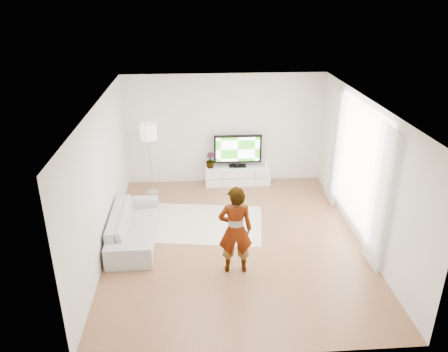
{
  "coord_description": "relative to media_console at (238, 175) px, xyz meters",
  "views": [
    {
      "loc": [
        -0.75,
        -7.52,
        4.72
      ],
      "look_at": [
        -0.19,
        0.4,
        1.25
      ],
      "focal_mm": 35.0,
      "sensor_mm": 36.0,
      "label": 1
    }
  ],
  "objects": [
    {
      "name": "window",
      "position": [
        2.16,
        -2.46,
        1.22
      ],
      "size": [
        0.01,
        2.6,
        2.5
      ],
      "primitive_type": "cube",
      "color": "white",
      "rests_on": "wall_right"
    },
    {
      "name": "television",
      "position": [
        0.0,
        0.03,
        0.69
      ],
      "size": [
        1.21,
        0.24,
        0.84
      ],
      "color": "black",
      "rests_on": "media_console"
    },
    {
      "name": "sofa",
      "position": [
        -2.35,
        -2.58,
        0.09
      ],
      "size": [
        0.89,
        2.22,
        0.65
      ],
      "primitive_type": "imported",
      "rotation": [
        0.0,
        0.0,
        1.58
      ],
      "color": "beige",
      "rests_on": "floor"
    },
    {
      "name": "ceiling",
      "position": [
        -0.32,
        -2.76,
        2.57
      ],
      "size": [
        6.0,
        6.0,
        0.0
      ],
      "primitive_type": "plane",
      "color": "white",
      "rests_on": "wall_back"
    },
    {
      "name": "floor_lamp",
      "position": [
        -2.16,
        -0.4,
        1.28
      ],
      "size": [
        0.4,
        0.4,
        1.78
      ],
      "color": "silver",
      "rests_on": "floor"
    },
    {
      "name": "wall_back",
      "position": [
        -0.32,
        0.24,
        1.17
      ],
      "size": [
        5.0,
        0.02,
        2.8
      ],
      "primitive_type": "cube",
      "color": "white",
      "rests_on": "floor"
    },
    {
      "name": "potted_plant",
      "position": [
        -0.7,
        0.0,
        0.43
      ],
      "size": [
        0.29,
        0.29,
        0.4
      ],
      "primitive_type": "imported",
      "rotation": [
        0.0,
        0.0,
        -0.39
      ],
      "color": "#3F7238",
      "rests_on": "media_console"
    },
    {
      "name": "media_console",
      "position": [
        0.0,
        0.0,
        0.0
      ],
      "size": [
        1.65,
        0.47,
        0.47
      ],
      "color": "white",
      "rests_on": "floor"
    },
    {
      "name": "player",
      "position": [
        -0.42,
        -3.76,
        0.6
      ],
      "size": [
        0.61,
        0.41,
        1.65
      ],
      "primitive_type": "imported",
      "rotation": [
        0.0,
        0.0,
        3.12
      ],
      "color": "#334772",
      "rests_on": "rug"
    },
    {
      "name": "curtain_far",
      "position": [
        2.08,
        -1.16,
        1.12
      ],
      "size": [
        0.04,
        0.7,
        2.6
      ],
      "primitive_type": "cube",
      "color": "white",
      "rests_on": "floor"
    },
    {
      "name": "wall_front",
      "position": [
        -0.32,
        -5.76,
        1.17
      ],
      "size": [
        5.0,
        0.02,
        2.8
      ],
      "primitive_type": "cube",
      "color": "white",
      "rests_on": "floor"
    },
    {
      "name": "wall_left",
      "position": [
        -2.82,
        -2.76,
        1.17
      ],
      "size": [
        0.02,
        6.0,
        2.8
      ],
      "primitive_type": "cube",
      "color": "white",
      "rests_on": "floor"
    },
    {
      "name": "curtain_near",
      "position": [
        2.08,
        -3.76,
        1.12
      ],
      "size": [
        0.04,
        0.7,
        2.6
      ],
      "primitive_type": "cube",
      "color": "white",
      "rests_on": "floor"
    },
    {
      "name": "game_console",
      "position": [
        0.72,
        -0.0,
        0.36
      ],
      "size": [
        0.06,
        0.18,
        0.25
      ],
      "rotation": [
        0.0,
        0.0,
        -0.04
      ],
      "color": "white",
      "rests_on": "media_console"
    },
    {
      "name": "floor",
      "position": [
        -0.32,
        -2.76,
        -0.23
      ],
      "size": [
        6.0,
        6.0,
        0.0
      ],
      "primitive_type": "plane",
      "color": "#9F6B47",
      "rests_on": "ground"
    },
    {
      "name": "rug",
      "position": [
        -0.89,
        -2.04,
        -0.23
      ],
      "size": [
        2.61,
        2.04,
        0.01
      ],
      "primitive_type": "cube",
      "rotation": [
        0.0,
        0.0,
        -0.14
      ],
      "color": "silver",
      "rests_on": "floor"
    },
    {
      "name": "wall_right",
      "position": [
        2.18,
        -2.76,
        1.17
      ],
      "size": [
        0.02,
        6.0,
        2.8
      ],
      "primitive_type": "cube",
      "color": "white",
      "rests_on": "floor"
    }
  ]
}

